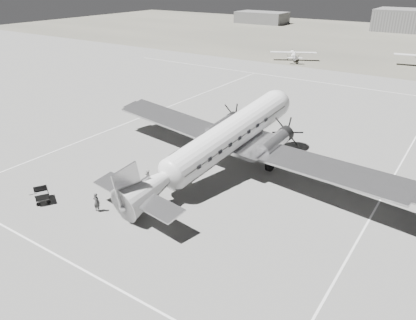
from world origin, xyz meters
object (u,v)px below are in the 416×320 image
(ground_crew, at_px, (97,202))
(passenger, at_px, (165,170))
(baggage_cart_near, at_px, (125,193))
(dc3_airliner, at_px, (221,144))
(baggage_cart_far, at_px, (42,196))
(shed_secondary, at_px, (262,18))
(ramp_agent, at_px, (149,179))
(light_plane_left, at_px, (293,56))

(ground_crew, bearing_deg, passenger, -108.15)
(baggage_cart_near, distance_m, ground_crew, 2.58)
(dc3_airliner, distance_m, baggage_cart_far, 15.28)
(shed_secondary, bearing_deg, ramp_agent, -67.09)
(ramp_agent, bearing_deg, passenger, 14.44)
(shed_secondary, bearing_deg, baggage_cart_near, -67.66)
(shed_secondary, distance_m, baggage_cart_far, 132.95)
(passenger, bearing_deg, ground_crew, -166.96)
(baggage_cart_near, xyz_separation_m, ground_crew, (-0.38, -2.54, 0.29))
(baggage_cart_far, distance_m, ground_crew, 5.01)
(baggage_cart_far, bearing_deg, baggage_cart_near, 66.90)
(baggage_cart_far, xyz_separation_m, ramp_agent, (5.55, 6.44, 0.35))
(light_plane_left, relative_size, passenger, 5.19)
(ramp_agent, bearing_deg, baggage_cart_near, -165.56)
(baggage_cart_near, relative_size, passenger, 0.93)
(passenger, bearing_deg, shed_secondary, 44.89)
(dc3_airliner, relative_size, baggage_cart_far, 18.26)
(baggage_cart_far, bearing_deg, light_plane_left, 125.31)
(light_plane_left, height_order, baggage_cart_far, light_plane_left)
(dc3_airliner, height_order, passenger, dc3_airliner)
(ground_crew, bearing_deg, dc3_airliner, -122.62)
(light_plane_left, height_order, passenger, light_plane_left)
(baggage_cart_far, distance_m, passenger, 10.16)
(dc3_airliner, relative_size, ground_crew, 20.48)
(dc3_airliner, bearing_deg, ground_crew, -104.48)
(ramp_agent, bearing_deg, baggage_cart_far, 162.18)
(baggage_cart_near, bearing_deg, dc3_airliner, 46.24)
(light_plane_left, xyz_separation_m, passenger, (12.34, -56.81, -0.07))
(ramp_agent, bearing_deg, dc3_airliner, -11.16)
(baggage_cart_near, height_order, ramp_agent, ramp_agent)
(shed_secondary, xyz_separation_m, ramp_agent, (50.21, -118.78, -1.16))
(baggage_cart_far, bearing_deg, passenger, 84.56)
(baggage_cart_far, relative_size, ramp_agent, 1.04)
(ramp_agent, bearing_deg, ground_crew, -165.56)
(ground_crew, bearing_deg, light_plane_left, -89.59)
(light_plane_left, distance_m, baggage_cart_near, 62.28)
(shed_secondary, xyz_separation_m, ground_crew, (49.45, -123.81, -1.23))
(baggage_cart_far, relative_size, ground_crew, 1.12)
(ramp_agent, relative_size, passenger, 0.91)
(dc3_airliner, height_order, baggage_cart_near, dc3_airliner)
(baggage_cart_near, distance_m, passenger, 4.44)
(shed_secondary, distance_m, light_plane_left, 71.19)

